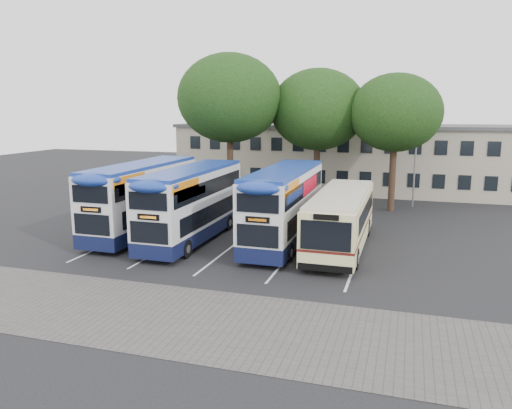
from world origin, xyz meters
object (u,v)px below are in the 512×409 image
at_px(tree_mid, 318,110).
at_px(tree_right, 396,113).
at_px(bus_single, 341,216).
at_px(bus_dd_right, 284,203).
at_px(lamp_post, 416,142).
at_px(bus_dd_mid, 193,201).
at_px(bus_dd_left, 143,195).
at_px(tree_left, 230,98).

bearing_deg(tree_mid, tree_right, -9.59).
distance_m(tree_right, bus_single, 12.94).
bearing_deg(bus_single, bus_dd_right, -179.22).
bearing_deg(bus_dd_right, tree_mid, 91.97).
bearing_deg(tree_right, tree_mid, 170.41).
xyz_separation_m(lamp_post, bus_dd_mid, (-12.42, -14.52, -2.72)).
bearing_deg(bus_dd_left, bus_dd_right, 1.87).
xyz_separation_m(tree_mid, bus_dd_left, (-8.48, -12.80, -5.17)).
bearing_deg(bus_dd_mid, tree_left, 98.37).
height_order(tree_left, tree_right, tree_left).
distance_m(lamp_post, bus_single, 14.46).
xyz_separation_m(bus_dd_mid, bus_single, (8.54, 0.98, -0.57)).
relative_size(tree_left, bus_dd_mid, 1.15).
xyz_separation_m(tree_left, tree_mid, (6.44, 2.67, -0.87)).
bearing_deg(lamp_post, tree_right, -127.65).
height_order(tree_mid, bus_dd_mid, tree_mid).
height_order(tree_right, bus_dd_mid, tree_right).
distance_m(bus_dd_right, bus_single, 3.31).
distance_m(bus_dd_left, bus_dd_mid, 3.69).
relative_size(tree_right, bus_single, 0.97).
bearing_deg(tree_mid, bus_dd_left, -123.53).
bearing_deg(bus_dd_left, tree_right, 39.24).
relative_size(tree_mid, bus_dd_left, 1.03).
distance_m(tree_right, bus_dd_left, 19.29).
bearing_deg(bus_dd_mid, bus_dd_left, 169.89).
height_order(lamp_post, bus_single, lamp_post).
bearing_deg(bus_dd_right, bus_dd_left, -178.13).
relative_size(lamp_post, bus_dd_left, 0.86).
bearing_deg(bus_single, tree_mid, 106.48).
xyz_separation_m(tree_left, bus_dd_left, (-2.04, -10.13, -6.03)).
distance_m(tree_left, bus_dd_mid, 12.48).
height_order(lamp_post, bus_dd_mid, lamp_post).
xyz_separation_m(bus_dd_right, bus_single, (3.26, 0.04, -0.60)).
relative_size(bus_dd_right, bus_single, 0.98).
bearing_deg(tree_right, lamp_post, 52.35).
distance_m(tree_left, bus_dd_left, 11.97).
bearing_deg(bus_dd_mid, tree_right, 49.01).
bearing_deg(lamp_post, bus_dd_mid, -130.53).
distance_m(tree_mid, bus_dd_mid, 15.22).
bearing_deg(tree_left, tree_right, 7.64).
bearing_deg(tree_mid, bus_dd_mid, -109.85).
height_order(bus_dd_right, bus_single, bus_dd_right).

